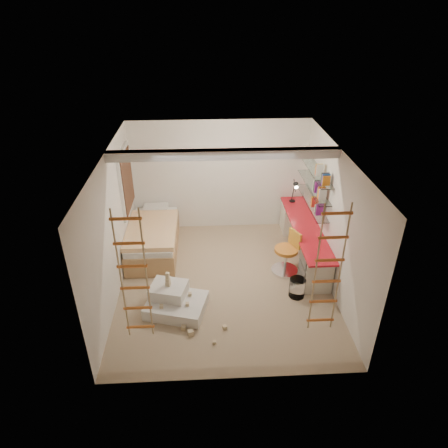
{
  "coord_description": "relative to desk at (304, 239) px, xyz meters",
  "views": [
    {
      "loc": [
        -0.35,
        -6.2,
        4.85
      ],
      "look_at": [
        0.0,
        0.3,
        1.15
      ],
      "focal_mm": 32.0,
      "sensor_mm": 36.0,
      "label": 1
    }
  ],
  "objects": [
    {
      "name": "toy_blocks",
      "position": [
        -2.46,
        -1.81,
        -0.12
      ],
      "size": [
        1.13,
        1.06,
        0.72
      ],
      "color": "#CCB284",
      "rests_on": "floor"
    },
    {
      "name": "task_lamp",
      "position": [
        -0.05,
        0.96,
        0.73
      ],
      "size": [
        0.14,
        0.36,
        0.57
      ],
      "color": "black",
      "rests_on": "desk"
    },
    {
      "name": "rope_ladder_right",
      "position": [
        -0.37,
        -2.61,
        1.11
      ],
      "size": [
        0.41,
        0.04,
        2.13
      ],
      "primitive_type": null,
      "color": "#C65921",
      "rests_on": "ceiling"
    },
    {
      "name": "bed",
      "position": [
        -3.2,
        0.36,
        -0.07
      ],
      "size": [
        1.02,
        2.0,
        0.69
      ],
      "color": "#AD7F51",
      "rests_on": "floor"
    },
    {
      "name": "waste_bin",
      "position": [
        -0.4,
        -1.32,
        -0.22
      ],
      "size": [
        0.3,
        0.3,
        0.37
      ],
      "primitive_type": "cylinder",
      "color": "white",
      "rests_on": "floor"
    },
    {
      "name": "play_platform",
      "position": [
        -2.65,
        -1.56,
        -0.23
      ],
      "size": [
        1.17,
        1.01,
        0.45
      ],
      "color": "silver",
      "rests_on": "floor"
    },
    {
      "name": "rope_ladder_left",
      "position": [
        -3.07,
        -2.61,
        1.11
      ],
      "size": [
        0.41,
        0.04,
        2.13
      ],
      "primitive_type": null,
      "color": "orange",
      "rests_on": "ceiling"
    },
    {
      "name": "swivel_chair",
      "position": [
        -0.46,
        -0.55,
        -0.07
      ],
      "size": [
        0.71,
        0.71,
        0.9
      ],
      "color": "orange",
      "rests_on": "floor"
    },
    {
      "name": "shelves",
      "position": [
        0.15,
        0.27,
        1.1
      ],
      "size": [
        0.25,
        1.8,
        0.71
      ],
      "color": "white",
      "rests_on": "wall_right"
    },
    {
      "name": "desk",
      "position": [
        0.0,
        0.0,
        0.0
      ],
      "size": [
        0.56,
        2.8,
        0.75
      ],
      "color": "red",
      "rests_on": "floor"
    },
    {
      "name": "floor",
      "position": [
        -1.72,
        -0.86,
        -0.4
      ],
      "size": [
        4.5,
        4.5,
        0.0
      ],
      "primitive_type": "plane",
      "color": "#9A8163",
      "rests_on": "ground"
    },
    {
      "name": "books",
      "position": [
        0.15,
        0.27,
        1.22
      ],
      "size": [
        0.14,
        0.64,
        0.92
      ],
      "color": "#8C1E7F",
      "rests_on": "shelves"
    },
    {
      "name": "ceiling_beam",
      "position": [
        -1.72,
        -0.56,
        2.12
      ],
      "size": [
        4.0,
        0.18,
        0.16
      ],
      "primitive_type": "cube",
      "color": "white",
      "rests_on": "ceiling"
    },
    {
      "name": "window_frame",
      "position": [
        -3.69,
        0.64,
        1.15
      ],
      "size": [
        0.06,
        1.15,
        1.35
      ],
      "primitive_type": "cube",
      "color": "white",
      "rests_on": "wall_left"
    },
    {
      "name": "window_blind",
      "position": [
        -3.65,
        0.64,
        1.15
      ],
      "size": [
        0.02,
        1.0,
        1.2
      ],
      "primitive_type": "cube",
      "color": "#4C2D1E",
      "rests_on": "window_frame"
    }
  ]
}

